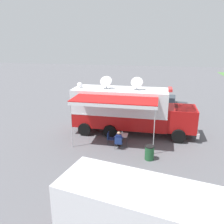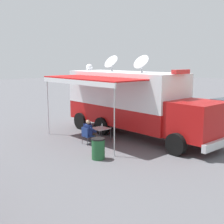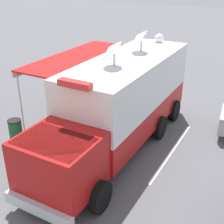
{
  "view_description": "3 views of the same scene",
  "coord_description": "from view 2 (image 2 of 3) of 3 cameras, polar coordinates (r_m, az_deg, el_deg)",
  "views": [
    {
      "loc": [
        17.17,
        2.89,
        7.07
      ],
      "look_at": [
        0.14,
        -0.6,
        1.67
      ],
      "focal_mm": 37.38,
      "sensor_mm": 36.0,
      "label": 1
    },
    {
      "loc": [
        11.96,
        12.08,
        4.19
      ],
      "look_at": [
        1.17,
        0.22,
        1.39
      ],
      "focal_mm": 48.52,
      "sensor_mm": 36.0,
      "label": 2
    },
    {
      "loc": [
        -5.03,
        10.51,
        6.72
      ],
      "look_at": [
        0.69,
        0.17,
        1.08
      ],
      "focal_mm": 48.8,
      "sensor_mm": 36.0,
      "label": 3
    }
  ],
  "objects": [
    {
      "name": "folding_chair_at_table",
      "position": [
        15.1,
        -4.79,
        -4.23
      ],
      "size": [
        0.48,
        0.48,
        0.87
      ],
      "color": "navy",
      "rests_on": "ground"
    },
    {
      "name": "car_far_corner",
      "position": [
        22.94,
        7.8,
        1.51
      ],
      "size": [
        4.37,
        2.36,
        1.76
      ],
      "color": "#B2B5BA",
      "rests_on": "ground"
    },
    {
      "name": "folding_table",
      "position": [
        15.47,
        -2.2,
        -3.26
      ],
      "size": [
        0.8,
        0.8,
        0.73
      ],
      "color": "silver",
      "rests_on": "ground"
    },
    {
      "name": "seated_responder",
      "position": [
        15.18,
        -4.23,
        -3.61
      ],
      "size": [
        0.66,
        0.55,
        1.25
      ],
      "color": "navy",
      "rests_on": "ground"
    },
    {
      "name": "ground_plane",
      "position": [
        17.51,
        2.37,
        -3.95
      ],
      "size": [
        100.0,
        100.0,
        0.0
      ],
      "primitive_type": "plane",
      "color": "#5B5B60"
    },
    {
      "name": "lot_stripe",
      "position": [
        18.87,
        7.44,
        -3.0
      ],
      "size": [
        0.14,
        4.8,
        0.01
      ],
      "primitive_type": "cube",
      "rotation": [
        0.0,
        0.0,
        0.0
      ],
      "color": "silver",
      "rests_on": "ground"
    },
    {
      "name": "folding_chair_beside_table",
      "position": [
        16.08,
        -4.46,
        -3.35
      ],
      "size": [
        0.48,
        0.48,
        0.87
      ],
      "color": "navy",
      "rests_on": "ground"
    },
    {
      "name": "command_truck",
      "position": [
        16.61,
        4.16,
        2.11
      ],
      "size": [
        4.89,
        9.5,
        4.53
      ],
      "color": "#B71414",
      "rests_on": "ground"
    },
    {
      "name": "water_bottle",
      "position": [
        15.5,
        -1.88,
        -2.61
      ],
      "size": [
        0.07,
        0.07,
        0.22
      ],
      "color": "silver",
      "rests_on": "folding_table"
    },
    {
      "name": "trash_bin",
      "position": [
        12.92,
        -2.61,
        -6.92
      ],
      "size": [
        0.57,
        0.57,
        0.91
      ],
      "color": "#235B33",
      "rests_on": "ground"
    }
  ]
}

